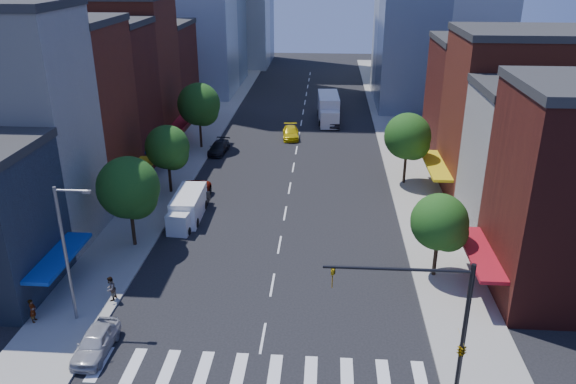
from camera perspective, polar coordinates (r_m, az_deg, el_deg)
name	(u,v)px	position (r m, az deg, el deg)	size (l,w,h in m)	color
ground	(263,338)	(35.11, -2.57, -14.61)	(220.00, 220.00, 0.00)	black
sidewalk_left	(200,138)	(72.73, -8.89, 5.49)	(5.00, 120.00, 0.15)	gray
sidewalk_right	(398,142)	(71.52, 11.13, 5.04)	(5.00, 120.00, 0.15)	gray
crosswalk	(257,372)	(32.79, -3.19, -17.77)	(19.00, 3.00, 0.01)	silver
bldg_left_1	(5,131)	(48.24, -26.77, 5.52)	(12.00, 8.00, 18.00)	beige
bldg_left_2	(57,115)	(55.68, -22.38, 7.21)	(12.00, 9.00, 16.00)	maroon
bldg_left_3	(94,99)	(63.29, -19.08, 8.91)	(12.00, 8.00, 15.00)	#491712
bldg_left_4	(121,74)	(70.82, -16.60, 11.40)	(12.00, 9.00, 17.00)	maroon
bldg_left_5	(147,76)	(80.00, -14.15, 11.40)	(12.00, 10.00, 13.00)	#491712
bldg_right_1	(548,168)	(48.63, 24.92, 2.22)	(12.00, 8.00, 12.00)	beige
bldg_right_2	(516,119)	(56.31, 22.18, 6.87)	(12.00, 10.00, 15.00)	maroon
bldg_right_3	(487,104)	(65.83, 19.57, 8.44)	(12.00, 10.00, 13.00)	#491712
traffic_signal	(452,335)	(29.56, 16.34, -13.75)	(7.24, 2.24, 8.00)	black
streetlight	(67,247)	(36.25, -21.50, -5.20)	(2.25, 0.25, 9.00)	slate
tree_left_near	(130,190)	(44.52, -15.74, 0.19)	(4.80, 4.80, 7.30)	black
tree_left_mid	(169,149)	(54.44, -12.02, 4.29)	(4.20, 4.20, 6.65)	black
tree_left_far	(200,106)	(67.29, -8.92, 8.62)	(5.00, 5.00, 7.75)	black
tree_right_near	(442,225)	(40.36, 15.34, -3.20)	(4.00, 4.00, 6.20)	black
tree_right_far	(409,138)	(56.68, 12.19, 5.37)	(4.60, 4.60, 7.20)	black
parked_car_front	(96,342)	(35.38, -18.96, -14.23)	(1.72, 4.28, 1.46)	#A5A5A9
parked_car_second	(193,204)	(51.17, -9.68, -1.21)	(1.71, 4.90, 1.61)	black
parked_car_third	(191,194)	(53.29, -9.83, -0.22)	(2.69, 5.84, 1.62)	#999999
parked_car_rear	(219,147)	(66.59, -7.04, 4.51)	(1.86, 4.58, 1.33)	black
cargo_van_near	(184,217)	(48.52, -10.50, -2.48)	(2.18, 4.59, 1.89)	silver
cargo_van_far	(188,206)	(49.92, -10.08, -1.40)	(2.37, 5.61, 2.37)	white
taxi	(291,133)	(71.72, 0.28, 6.05)	(1.98, 4.87, 1.41)	#D8C00B
traffic_car_oncoming	(335,122)	(76.88, 4.80, 7.06)	(1.35, 3.86, 1.27)	black
traffic_car_far	(333,104)	(86.30, 4.63, 8.93)	(1.95, 4.84, 1.65)	#999999
box_truck	(328,109)	(79.37, 4.13, 8.40)	(3.18, 9.18, 3.65)	silver
pedestrian_near	(33,310)	(39.15, -24.51, -10.89)	(0.58, 0.38, 1.58)	#999999
pedestrian_far	(111,289)	(39.52, -17.57, -9.34)	(0.83, 0.64, 1.70)	#999999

